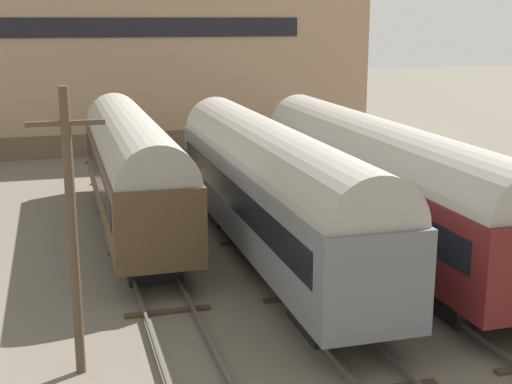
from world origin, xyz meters
The scene contains 9 objects.
ground_plane centered at (0.00, 0.00, 0.00)m, with size 200.00×200.00×0.00m, color #60594C.
track_left centered at (-4.29, 0.00, 0.14)m, with size 2.60×60.00×0.26m.
track_middle centered at (0.00, 0.00, 0.14)m, with size 2.60×60.00×0.26m.
track_right centered at (4.29, 0.00, 0.14)m, with size 2.60×60.00×0.26m.
train_car_brown centered at (-4.29, 11.86, 2.83)m, with size 2.89×16.23×4.97m.
train_car_grey centered at (0.00, 6.56, 2.91)m, with size 2.93×18.00×5.10m.
train_car_maroon centered at (4.29, 6.82, 2.86)m, with size 2.98×18.76×5.03m.
utility_pole centered at (-6.95, -0.03, 3.73)m, with size 1.80×0.24×7.14m.
warehouse_building centered at (-3.60, 34.56, 7.33)m, with size 35.05×11.01×14.67m.
Camera 1 is at (-7.16, -16.91, 8.64)m, focal length 50.00 mm.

